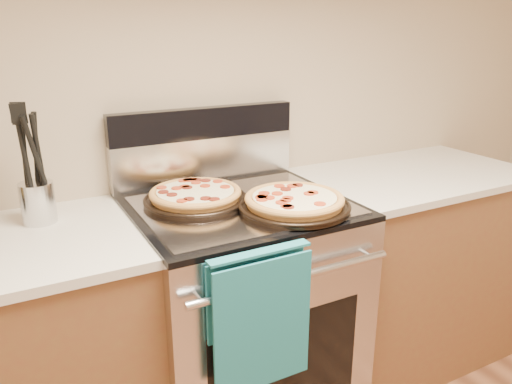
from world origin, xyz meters
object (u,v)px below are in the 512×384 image
range_body (241,318)px  pepperoni_pizza_back (196,196)px  utensil_crock (38,203)px  pepperoni_pizza_front (294,202)px

range_body → pepperoni_pizza_back: 0.52m
range_body → pepperoni_pizza_back: pepperoni_pizza_back is taller
utensil_crock → range_body: bearing=-14.9°
pepperoni_pizza_front → range_body: bearing=130.6°
range_body → pepperoni_pizza_front: bearing=-49.4°
range_body → pepperoni_pizza_front: pepperoni_pizza_front is taller
range_body → pepperoni_pizza_back: size_ratio=2.48×
pepperoni_pizza_back → utensil_crock: (-0.51, 0.10, 0.03)m
pepperoni_pizza_back → pepperoni_pizza_front: size_ratio=0.95×
pepperoni_pizza_back → pepperoni_pizza_front: 0.35m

